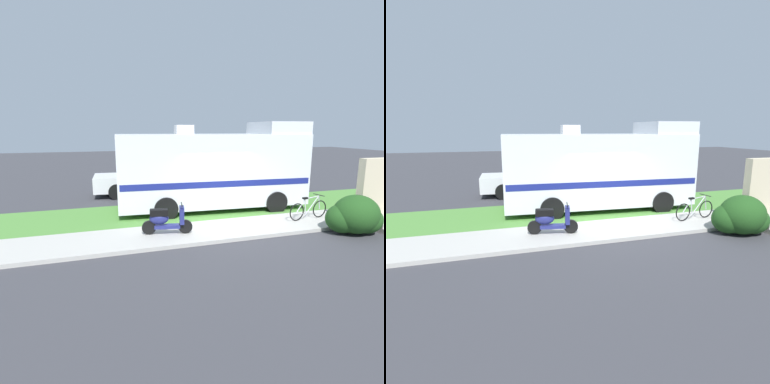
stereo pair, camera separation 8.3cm
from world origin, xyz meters
TOP-DOWN VIEW (x-y plane):
  - ground_plane at (0.00, 0.00)m, footprint 80.00×80.00m
  - sidewalk at (0.00, -1.20)m, footprint 24.00×2.00m
  - grass_strip at (0.00, 1.50)m, footprint 24.00×3.40m
  - motorhome_rv at (0.33, 1.70)m, footprint 7.86×3.10m
  - scooter at (-2.40, -1.17)m, footprint 1.57×0.61m
  - bicycle at (2.96, -1.13)m, footprint 1.74×0.52m
  - pickup_truck_near at (-1.39, 5.67)m, footprint 5.30×2.48m
  - porch_steps at (5.15, -2.29)m, footprint 2.00×1.26m
  - bush_by_porch at (3.53, -2.69)m, footprint 1.78×1.34m
  - bottle_green at (5.06, -1.03)m, footprint 0.08×0.08m
  - bottle_spare at (5.74, -1.59)m, footprint 0.07×0.07m

SIDE VIEW (x-z plane):
  - ground_plane at x=0.00m, z-range 0.00..0.00m
  - grass_strip at x=0.00m, z-range 0.00..0.08m
  - sidewalk at x=0.00m, z-range 0.00..0.12m
  - bottle_spare at x=5.74m, z-range 0.10..0.37m
  - bottle_green at x=5.06m, z-range 0.10..0.38m
  - bicycle at x=2.96m, z-range 0.05..0.93m
  - scooter at x=-2.40m, z-range 0.09..1.06m
  - bush_by_porch at x=3.53m, z-range -0.03..1.23m
  - pickup_truck_near at x=-1.39m, z-range 0.07..1.81m
  - porch_steps at x=5.15m, z-range -0.23..2.17m
  - motorhome_rv at x=0.33m, z-range -0.09..3.58m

